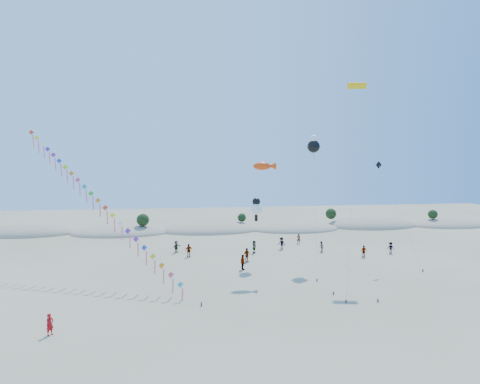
% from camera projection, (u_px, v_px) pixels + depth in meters
% --- Properties ---
extents(ground, '(160.00, 160.00, 0.00)m').
position_uv_depth(ground, '(248.00, 337.00, 29.88)').
color(ground, '#84785B').
rests_on(ground, ground).
extents(dune_ridge, '(145.30, 11.49, 5.57)m').
position_uv_depth(dune_ridge, '(216.00, 230.00, 74.58)').
color(dune_ridge, gray).
rests_on(dune_ridge, ground).
extents(kite_train, '(21.33, 19.54, 17.61)m').
position_uv_depth(kite_train, '(95.00, 199.00, 44.22)').
color(kite_train, '#3F2D1E').
rests_on(kite_train, ground).
extents(fish_kite, '(9.93, 11.87, 12.92)m').
position_uv_depth(fish_kite, '(265.00, 166.00, 46.22)').
color(fish_kite, '#3F2D1E').
rests_on(fish_kite, ground).
extents(cartoon_kite_low, '(6.40, 12.55, 8.50)m').
position_uv_depth(cartoon_kite_low, '(256.00, 207.00, 49.49)').
color(cartoon_kite_low, '#3F2D1E').
rests_on(cartoon_kite_low, ground).
extents(cartoon_kite_high, '(3.38, 9.80, 16.36)m').
position_uv_depth(cartoon_kite_high, '(314.00, 145.00, 51.37)').
color(cartoon_kite_high, '#3F2D1E').
rests_on(cartoon_kite_high, ground).
extents(parafoil_kite, '(7.22, 12.93, 22.48)m').
position_uv_depth(parafoil_kite, '(357.00, 89.00, 47.98)').
color(parafoil_kite, '#3F2D1E').
rests_on(parafoil_kite, ground).
extents(dark_kite, '(4.04, 4.88, 13.01)m').
position_uv_depth(dark_kite, '(391.00, 194.00, 49.39)').
color(dark_kite, '#3F2D1E').
rests_on(dark_kite, ground).
extents(flyer_foreground, '(0.68, 0.73, 1.67)m').
position_uv_depth(flyer_foreground, '(50.00, 324.00, 30.18)').
color(flyer_foreground, '#A90D12').
rests_on(flyer_foreground, ground).
extents(beachgoers, '(31.12, 14.48, 1.87)m').
position_uv_depth(beachgoers, '(269.00, 249.00, 55.45)').
color(beachgoers, slate).
rests_on(beachgoers, ground).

